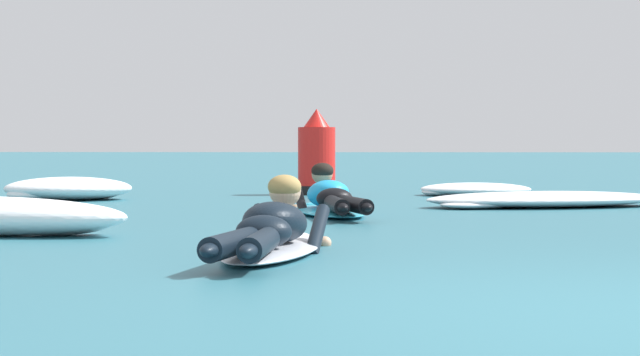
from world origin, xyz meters
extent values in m
plane|color=#2D6B7A|center=(0.00, 10.00, 0.00)|extent=(120.00, 120.00, 0.00)
ellipsoid|color=silver|center=(-1.92, 2.61, 0.04)|extent=(0.70, 2.06, 0.07)
ellipsoid|color=silver|center=(-1.83, 3.57, 0.05)|extent=(0.20, 0.22, 0.06)
ellipsoid|color=black|center=(-1.91, 2.66, 0.20)|extent=(0.46, 0.69, 0.34)
ellipsoid|color=black|center=(-1.95, 2.27, 0.17)|extent=(0.36, 0.31, 0.20)
cylinder|color=black|center=(-2.08, 1.71, 0.14)|extent=(0.26, 0.85, 0.14)
ellipsoid|color=black|center=(-2.14, 1.30, 0.14)|extent=(0.12, 0.23, 0.08)
cylinder|color=black|center=(-1.92, 1.70, 0.14)|extent=(0.16, 0.84, 0.14)
ellipsoid|color=black|center=(-1.93, 1.28, 0.14)|extent=(0.12, 0.23, 0.08)
cylinder|color=black|center=(-2.10, 3.04, 0.12)|extent=(0.14, 0.60, 0.34)
sphere|color=tan|center=(-2.07, 3.42, 0.02)|extent=(0.09, 0.09, 0.09)
cylinder|color=black|center=(-1.66, 2.98, 0.12)|extent=(0.14, 0.60, 0.34)
sphere|color=tan|center=(-1.63, 3.35, 0.02)|extent=(0.09, 0.09, 0.09)
sphere|color=tan|center=(-1.88, 3.04, 0.38)|extent=(0.21, 0.21, 0.21)
ellipsoid|color=#AD894C|center=(-1.88, 3.02, 0.41)|extent=(0.24, 0.22, 0.16)
ellipsoid|color=#2DB2D1|center=(-1.77, 7.01, 0.04)|extent=(1.00, 2.08, 0.07)
ellipsoid|color=#2DB2D1|center=(-1.97, 7.94, 0.05)|extent=(0.25, 0.24, 0.06)
ellipsoid|color=#1E9EDB|center=(-1.78, 7.06, 0.20)|extent=(0.52, 0.68, 0.34)
ellipsoid|color=black|center=(-1.71, 6.70, 0.17)|extent=(0.39, 0.34, 0.20)
cylinder|color=black|center=(-1.66, 6.11, 0.14)|extent=(0.27, 0.89, 0.14)
ellipsoid|color=black|center=(-1.59, 5.68, 0.14)|extent=(0.14, 0.24, 0.08)
cylinder|color=black|center=(-1.50, 6.15, 0.14)|extent=(0.37, 0.88, 0.14)
ellipsoid|color=black|center=(-1.39, 5.72, 0.14)|extent=(0.14, 0.24, 0.08)
cylinder|color=black|center=(-2.07, 7.35, 0.12)|extent=(0.21, 0.59, 0.34)
sphere|color=tan|center=(-2.15, 7.72, 0.02)|extent=(0.09, 0.09, 0.09)
cylinder|color=black|center=(-1.63, 7.42, 0.12)|extent=(0.21, 0.59, 0.34)
sphere|color=tan|center=(-1.71, 7.77, 0.02)|extent=(0.09, 0.09, 0.09)
sphere|color=tan|center=(-1.86, 7.41, 0.38)|extent=(0.21, 0.21, 0.21)
ellipsoid|color=black|center=(-1.85, 7.39, 0.41)|extent=(0.26, 0.24, 0.16)
ellipsoid|color=white|center=(0.47, 8.60, 0.08)|extent=(2.89, 1.92, 0.17)
ellipsoid|color=white|center=(1.05, 8.96, 0.06)|extent=(0.98, 0.63, 0.12)
ellipsoid|color=white|center=(-0.25, 8.25, 0.05)|extent=(1.12, 1.06, 0.09)
ellipsoid|color=white|center=(-0.08, 11.41, 0.08)|extent=(1.60, 1.39, 0.17)
ellipsoid|color=white|center=(0.30, 11.52, 0.06)|extent=(0.58, 0.64, 0.12)
ellipsoid|color=white|center=(-0.52, 11.37, 0.05)|extent=(0.52, 0.59, 0.09)
ellipsoid|color=white|center=(-3.69, 4.19, 0.10)|extent=(0.92, 0.54, 0.21)
ellipsoid|color=white|center=(-5.02, 9.94, 0.14)|extent=(1.81, 1.59, 0.28)
ellipsoid|color=white|center=(-4.72, 10.22, 0.10)|extent=(0.79, 0.79, 0.19)
ellipsoid|color=white|center=(-5.41, 9.68, 0.08)|extent=(0.67, 0.69, 0.15)
cylinder|color=red|center=(-2.14, 11.58, 0.44)|extent=(0.49, 0.49, 0.88)
cone|color=red|center=(-2.14, 11.58, 1.00)|extent=(0.34, 0.34, 0.24)
cylinder|color=black|center=(-2.14, 11.58, 0.06)|extent=(0.51, 0.51, 0.12)
camera|label=1|loc=(-1.21, -5.50, 0.72)|focal=73.62mm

